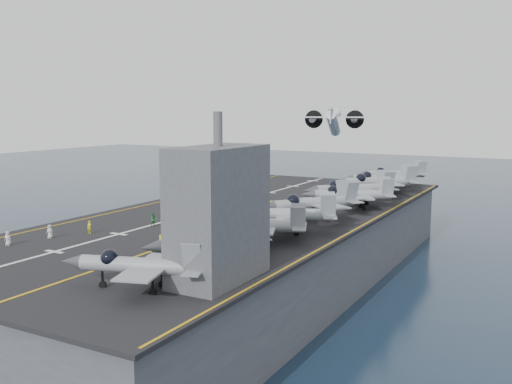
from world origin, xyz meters
The scene contains 30 objects.
ground centered at (0.00, 0.00, 0.00)m, with size 500.00×500.00×0.00m, color #142135.
hull centered at (0.00, 0.00, 5.00)m, with size 36.00×90.00×10.00m, color #56595E.
flight_deck centered at (0.00, 0.00, 10.20)m, with size 38.00×92.00×0.40m, color black.
foul_line centered at (3.00, 0.00, 10.42)m, with size 0.35×90.00×0.02m, color gold.
landing_centerline centered at (-6.00, 0.00, 10.42)m, with size 0.50×90.00×0.02m, color silver.
deck_edge_port centered at (-17.00, 0.00, 10.42)m, with size 0.25×90.00×0.02m, color gold.
deck_edge_stbd centered at (18.50, 0.00, 10.42)m, with size 0.25×90.00×0.02m, color gold.
island_superstructure centered at (15.00, -30.00, 17.90)m, with size 5.00×10.00×15.00m, color #56595E, non-canonical shape.
fighter_jet_0 centered at (10.82, -35.56, 12.67)m, with size 15.09×12.28×4.53m, color gray, non-canonical shape.
fighter_jet_1 centered at (11.03, -24.98, 12.64)m, with size 14.52×15.52×4.49m, color #9AA3A9, non-canonical shape.
fighter_jet_2 centered at (11.24, -16.45, 12.70)m, with size 15.64×13.26×4.60m, color #99A4AB, non-canonical shape.
fighter_jet_3 centered at (11.58, -9.78, 12.94)m, with size 17.36×14.95×5.08m, color #939AA2, non-canonical shape.
fighter_jet_4 centered at (11.65, -0.66, 13.02)m, with size 16.87×18.13×5.24m, color gray, non-canonical shape.
fighter_jet_5 centered at (13.24, 10.71, 12.84)m, with size 16.81×14.96×4.87m, color #A0A6AF, non-canonical shape.
fighter_jet_6 centered at (11.84, 15.22, 13.05)m, with size 18.11×17.88×5.30m, color #9EA8B1, non-canonical shape.
fighter_jet_7 centered at (12.56, 26.41, 13.05)m, with size 18.33×17.41×5.31m, color #9DA5AE, non-canonical shape.
fighter_jet_8 centered at (11.34, 33.13, 12.83)m, with size 16.83×15.49×4.86m, color gray, non-canonical shape.
tow_cart_a centered at (2.83, -21.42, 10.96)m, with size 1.88×1.23×1.12m, color yellow, non-canonical shape.
tow_cart_b centered at (3.39, 4.01, 11.09)m, with size 2.56×1.96×1.37m, color gold, non-canonical shape.
tow_cart_c centered at (4.45, 21.50, 10.95)m, with size 1.98×1.43×1.10m, color yellow, non-canonical shape.
crew_0 centered at (-12.83, -30.48, 11.22)m, with size 1.11×0.86×1.64m, color silver.
crew_1 centered at (-9.40, -21.47, 11.20)m, with size 1.03×0.75×1.59m, color yellow.
crew_2 centered at (-5.28, -14.11, 11.27)m, with size 1.15×1.26×1.74m, color #247D32.
crew_3 centered at (-11.60, -1.82, 11.36)m, with size 0.90×1.24×1.93m, color silver.
crew_4 centered at (-4.60, 4.07, 11.21)m, with size 1.16×1.14×1.63m, color #B2110F.
crew_5 centered at (-8.03, 16.85, 11.32)m, with size 0.80×1.15×1.85m, color silver.
crew_7 centered at (1.13, -15.84, 11.25)m, with size 1.11×0.82×1.69m, color #268C33.
transport_plane centered at (-7.01, 53.97, 22.36)m, with size 27.26×22.19×5.59m, color white, non-canonical shape.
fighter_jet_9 centered at (11.34, 41.63, 12.83)m, with size 16.83×15.49×4.86m, color gray, non-canonical shape.
crew_8 centered at (-11.59, -25.66, 11.22)m, with size 1.11×0.86×1.64m, color silver.
Camera 1 is at (41.78, -71.71, 25.57)m, focal length 40.00 mm.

